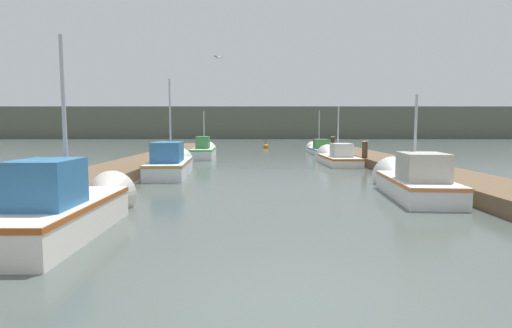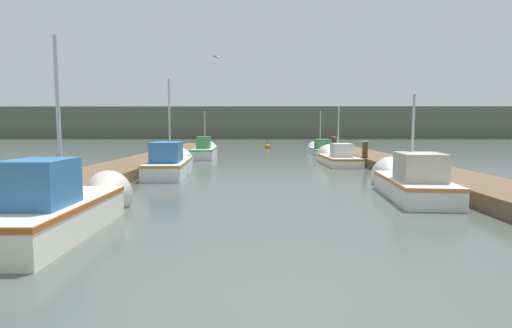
# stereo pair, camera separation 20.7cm
# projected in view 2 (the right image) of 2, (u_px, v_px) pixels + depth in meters

# --- Properties ---
(ground_plane) EXTENTS (200.00, 200.00, 0.00)m
(ground_plane) POSITION_uv_depth(u_px,v_px,m) (287.00, 299.00, 4.99)
(ground_plane) COLOR #47514C
(dock_left) EXTENTS (2.49, 40.00, 0.45)m
(dock_left) POSITION_uv_depth(u_px,v_px,m) (143.00, 163.00, 20.96)
(dock_left) COLOR brown
(dock_left) RESTS_ON ground_plane
(dock_right) EXTENTS (2.49, 40.00, 0.45)m
(dock_right) POSITION_uv_depth(u_px,v_px,m) (391.00, 163.00, 20.84)
(dock_right) COLOR brown
(dock_right) RESTS_ON ground_plane
(distant_shore_ridge) EXTENTS (120.00, 16.00, 5.60)m
(distant_shore_ridge) POSITION_uv_depth(u_px,v_px,m) (262.00, 123.00, 76.88)
(distant_shore_ridge) COLOR #565B4C
(distant_shore_ridge) RESTS_ON ground_plane
(fishing_boat_0) EXTENTS (1.42, 4.90, 4.23)m
(fishing_boat_0) POSITION_uv_depth(u_px,v_px,m) (66.00, 207.00, 8.22)
(fishing_boat_0) COLOR silver
(fishing_boat_0) RESTS_ON ground_plane
(fishing_boat_1) EXTENTS (1.93, 5.09, 3.54)m
(fishing_boat_1) POSITION_uv_depth(u_px,v_px,m) (409.00, 181.00, 12.54)
(fishing_boat_1) COLOR silver
(fishing_boat_1) RESTS_ON ground_plane
(fishing_boat_2) EXTENTS (1.91, 5.80, 4.64)m
(fishing_boat_2) POSITION_uv_depth(u_px,v_px,m) (171.00, 163.00, 18.03)
(fishing_boat_2) COLOR silver
(fishing_boat_2) RESTS_ON ground_plane
(fishing_boat_3) EXTENTS (1.79, 5.22, 3.80)m
(fishing_boat_3) POSITION_uv_depth(u_px,v_px,m) (336.00, 158.00, 23.03)
(fishing_boat_3) COLOR silver
(fishing_boat_3) RESTS_ON ground_plane
(fishing_boat_4) EXTENTS (1.64, 6.08, 3.52)m
(fishing_boat_4) POSITION_uv_depth(u_px,v_px,m) (205.00, 151.00, 27.94)
(fishing_boat_4) COLOR silver
(fishing_boat_4) RESTS_ON ground_plane
(fishing_boat_5) EXTENTS (1.36, 6.23, 3.80)m
(fishing_boat_5) POSITION_uv_depth(u_px,v_px,m) (319.00, 149.00, 32.11)
(fishing_boat_5) COLOR silver
(fishing_boat_5) RESTS_ON ground_plane
(mooring_piling_0) EXTENTS (0.34, 0.34, 1.37)m
(mooring_piling_0) POSITION_uv_depth(u_px,v_px,m) (365.00, 154.00, 21.49)
(mooring_piling_0) COLOR #473523
(mooring_piling_0) RESTS_ON ground_plane
(mooring_piling_1) EXTENTS (0.34, 0.34, 1.43)m
(mooring_piling_1) POSITION_uv_depth(u_px,v_px,m) (164.00, 155.00, 19.86)
(mooring_piling_1) COLOR #473523
(mooring_piling_1) RESTS_ON ground_plane
(mooring_piling_2) EXTENTS (0.37, 0.37, 1.38)m
(mooring_piling_2) POSITION_uv_depth(u_px,v_px,m) (334.00, 145.00, 30.70)
(mooring_piling_2) COLOR #473523
(mooring_piling_2) RESTS_ON ground_plane
(mooring_piling_3) EXTENTS (0.26, 0.26, 1.09)m
(mooring_piling_3) POSITION_uv_depth(u_px,v_px,m) (159.00, 158.00, 19.99)
(mooring_piling_3) COLOR #473523
(mooring_piling_3) RESTS_ON ground_plane
(channel_buoy) EXTENTS (0.54, 0.54, 1.04)m
(channel_buoy) POSITION_uv_depth(u_px,v_px,m) (268.00, 147.00, 39.65)
(channel_buoy) COLOR #BF6513
(channel_buoy) RESTS_ON ground_plane
(seagull_lead) EXTENTS (0.44, 0.50, 0.12)m
(seagull_lead) POSITION_uv_depth(u_px,v_px,m) (218.00, 57.00, 18.68)
(seagull_lead) COLOR white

